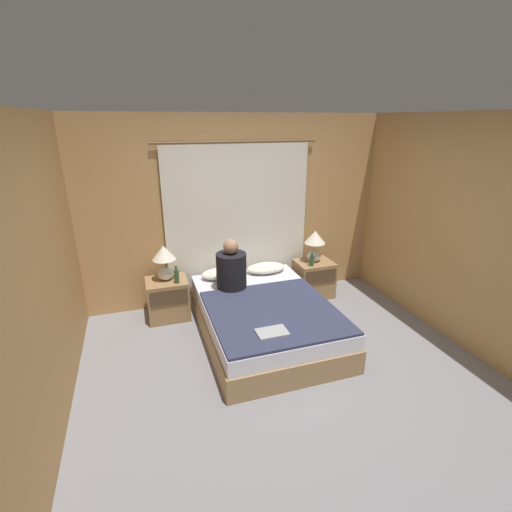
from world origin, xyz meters
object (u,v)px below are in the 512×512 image
nightstand_right (314,278)px  beer_bottle_on_right_stand (312,260)px  nightstand_left (168,299)px  beer_bottle_on_left_stand (177,276)px  laptop_on_bed (272,332)px  bed (264,318)px  pillow_right (266,268)px  lamp_left (164,259)px  person_left_in_bed (231,269)px  pillow_left (222,273)px  lamp_right (315,242)px

nightstand_right → beer_bottle_on_right_stand: (-0.11, -0.12, 0.34)m
nightstand_left → beer_bottle_on_left_stand: size_ratio=2.25×
laptop_on_bed → bed: bearing=76.5°
pillow_right → lamp_left: bearing=-179.5°
nightstand_left → nightstand_right: same height
nightstand_right → person_left_in_bed: person_left_in_bed is taller
bed → person_left_in_bed: bearing=121.4°
laptop_on_bed → pillow_right: bearing=72.5°
nightstand_right → beer_bottle_on_left_stand: size_ratio=2.25×
pillow_left → pillow_right: (0.62, 0.00, 0.00)m
pillow_left → person_left_in_bed: (0.04, -0.38, 0.20)m
lamp_left → beer_bottle_on_left_stand: bearing=-50.7°
pillow_right → lamp_right: bearing=-0.9°
pillow_right → beer_bottle_on_left_stand: 1.24m
beer_bottle_on_right_stand → laptop_on_bed: 1.76m
bed → lamp_left: 1.43m
nightstand_right → pillow_left: (-1.34, 0.04, 0.24)m
pillow_right → beer_bottle_on_left_stand: size_ratio=2.34×
bed → person_left_in_bed: size_ratio=3.16×
lamp_right → beer_bottle_on_right_stand: (-0.11, -0.15, -0.20)m
nightstand_right → pillow_left: pillow_left is taller
pillow_right → beer_bottle_on_right_stand: bearing=-14.6°
pillow_left → beer_bottle_on_left_stand: 0.63m
nightstand_left → person_left_in_bed: (0.76, -0.33, 0.44)m
nightstand_left → pillow_left: size_ratio=0.96×
nightstand_right → beer_bottle_on_right_stand: bearing=-132.7°
pillow_left → laptop_on_bed: pillow_left is taller
pillow_right → laptop_on_bed: (-0.48, -1.53, -0.02)m
pillow_left → nightstand_left: bearing=-176.7°
lamp_left → beer_bottle_on_right_stand: 1.97m
bed → laptop_on_bed: laptop_on_bed is taller
nightstand_right → person_left_in_bed: bearing=-165.6°
person_left_in_bed → beer_bottle_on_left_stand: bearing=161.3°
bed → pillow_left: 0.92m
nightstand_left → beer_bottle_on_right_stand: (1.95, -0.12, 0.34)m
person_left_in_bed → laptop_on_bed: bearing=-85.1°
beer_bottle_on_right_stand → pillow_right: bearing=165.4°
bed → beer_bottle_on_left_stand: (-0.91, 0.66, 0.39)m
pillow_right → beer_bottle_on_right_stand: (0.61, -0.16, 0.10)m
nightstand_left → pillow_left: bearing=3.3°
pillow_left → beer_bottle_on_right_stand: size_ratio=2.55×
nightstand_right → bed: bearing=-143.0°
beer_bottle_on_right_stand → laptop_on_bed: beer_bottle_on_right_stand is taller
nightstand_left → beer_bottle_on_left_stand: beer_bottle_on_left_stand is taller
nightstand_right → laptop_on_bed: nightstand_right is taller
lamp_right → nightstand_right: bearing=-90.0°
beer_bottle_on_left_stand → pillow_right: bearing=7.4°
lamp_left → laptop_on_bed: size_ratio=1.49×
beer_bottle_on_right_stand → laptop_on_bed: size_ratio=0.70×
nightstand_right → beer_bottle_on_right_stand: 0.37m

